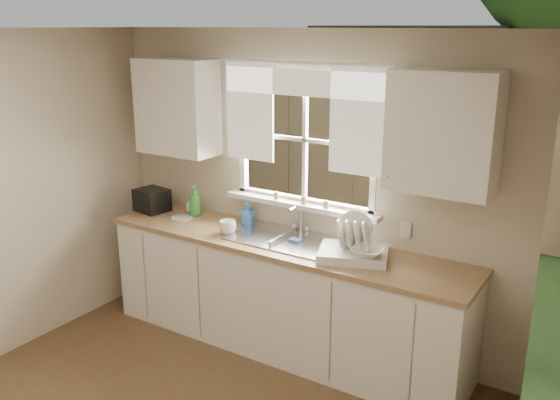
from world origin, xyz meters
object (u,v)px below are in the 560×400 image
Objects in this scene: soap_bottle_a at (195,201)px; black_appliance at (152,200)px; cup at (227,227)px; dish_rack at (353,249)px.

black_appliance is at bearing -145.83° from soap_bottle_a.
dish_rack is at bearing 19.45° from cup.
dish_rack reaches higher than cup.
cup is at bearing -0.45° from soap_bottle_a.
black_appliance is (-0.42, -0.09, -0.04)m from soap_bottle_a.
cup is at bearing 1.28° from black_appliance.
soap_bottle_a is at bearing 172.87° from cup.
dish_rack is 1.08m from cup.
soap_bottle_a is 0.57m from cup.
dish_rack is at bearing 17.11° from soap_bottle_a.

